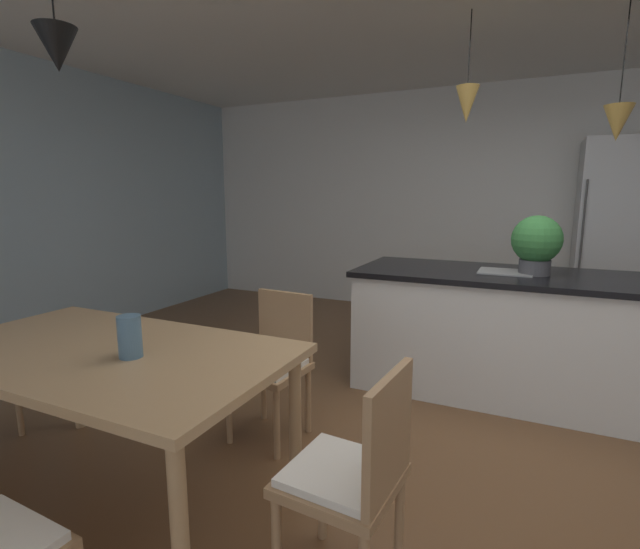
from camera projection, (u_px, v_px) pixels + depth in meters
name	position (u px, v px, depth m)	size (l,w,h in m)	color
ground_plane	(470.00, 455.00, 2.62)	(10.00, 8.40, 0.04)	brown
wall_back_kitchen	(513.00, 203.00, 5.29)	(10.00, 0.12, 2.70)	white
window_wall_left_glazing	(4.00, 206.00, 4.06)	(0.06, 8.40, 2.70)	#9EB7C6
dining_table	(106.00, 363.00, 2.11)	(1.71, 0.96, 0.76)	tan
chair_far_right	(274.00, 360.00, 2.74)	(0.43, 0.43, 0.87)	#A87F56
chair_kitchen_end	(353.00, 473.00, 1.63)	(0.43, 0.43, 0.87)	#A87F56
kitchen_island	(520.00, 333.00, 3.31)	(2.36, 0.91, 0.91)	silver
refrigerator	(611.00, 240.00, 4.59)	(0.65, 0.67, 1.99)	silver
pendant_over_table	(57.00, 49.00, 1.92)	(0.17, 0.17, 0.73)	black
pendant_over_island_main	(467.00, 104.00, 3.21)	(0.16, 0.16, 0.75)	black
pendant_over_island_aux	(617.00, 122.00, 2.86)	(0.17, 0.17, 0.91)	black
potted_plant_on_island	(537.00, 242.00, 3.17)	(0.33, 0.33, 0.41)	#4C4C51
vase_on_dining_table	(130.00, 337.00, 1.96)	(0.10, 0.10, 0.18)	slate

